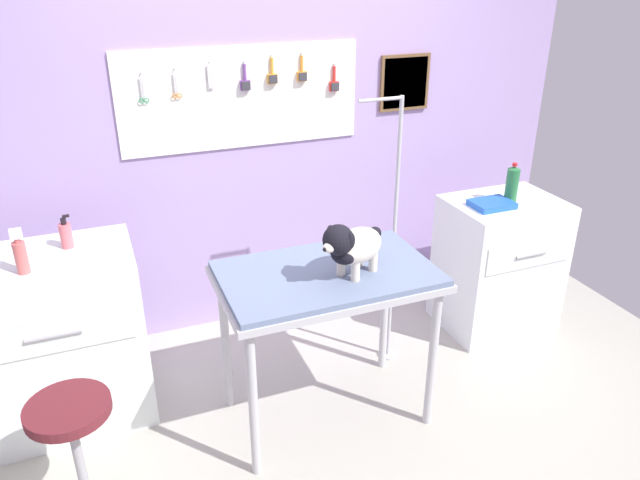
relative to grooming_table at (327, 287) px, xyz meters
The scene contains 12 objects.
ground 0.81m from the grooming_table, 57.42° to the right, with size 4.40×4.00×0.04m, color #ABAB9C.
rear_wall_panel 1.19m from the grooming_table, 84.92° to the left, with size 4.00×0.11×2.30m.
grooming_table is the anchor object (origin of this frame).
grooming_arm 0.63m from the grooming_table, 32.47° to the left, with size 0.29×0.11×1.57m.
dog 0.27m from the grooming_table, 45.19° to the right, with size 0.38×0.29×0.29m.
counter_left 1.37m from the grooming_table, 157.75° to the left, with size 0.80×0.58×0.91m.
cabinet_right 1.46m from the grooming_table, 17.41° to the left, with size 0.68×0.54×0.85m.
stool 1.25m from the grooming_table, 168.84° to the right, with size 0.33×0.33×0.61m.
shampoo_bottle 1.29m from the grooming_table, 152.44° to the left, with size 0.06×0.06×0.17m.
pump_bottle_white 1.39m from the grooming_table, 163.85° to the left, with size 0.06×0.06×0.21m.
soda_bottle 1.44m from the grooming_table, 16.95° to the left, with size 0.08×0.08×0.24m.
supply_tray 1.28m from the grooming_table, 17.64° to the left, with size 0.24×0.18×0.04m.
Camera 1 is at (-1.07, -2.18, 2.20)m, focal length 33.97 mm.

